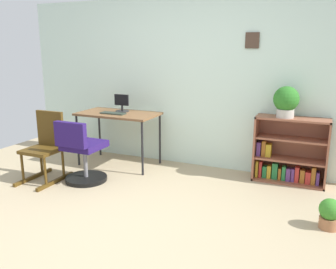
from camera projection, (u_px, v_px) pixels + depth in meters
ground_plane at (108, 229)px, 3.29m from camera, size 6.24×6.24×0.00m
wall_back at (190, 83)px, 4.93m from camera, size 5.20×0.12×2.31m
desk at (118, 117)px, 4.96m from camera, size 1.11×0.62×0.75m
monitor at (122, 104)px, 5.01m from camera, size 0.22×0.19×0.25m
keyboard at (113, 113)px, 4.86m from camera, size 0.35×0.13×0.02m
office_chair at (82, 155)px, 4.36m from camera, size 0.52×0.55×0.80m
rocking_chair at (46, 146)px, 4.44m from camera, size 0.42×0.64×0.86m
bookshelf_low at (289, 154)px, 4.40m from camera, size 0.86×0.30×0.82m
potted_plant_on_shelf at (286, 101)px, 4.22m from camera, size 0.30×0.30×0.38m
potted_plant_floor at (330, 213)px, 3.27m from camera, size 0.20×0.20×0.29m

